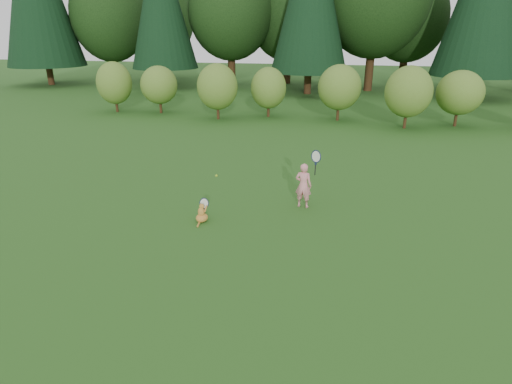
# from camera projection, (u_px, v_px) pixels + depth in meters

# --- Properties ---
(ground) EXTENTS (100.00, 100.00, 0.00)m
(ground) POSITION_uv_depth(u_px,v_px,m) (240.00, 232.00, 9.79)
(ground) COLOR #245417
(ground) RESTS_ON ground
(shrub_row) EXTENTS (28.00, 3.00, 2.80)m
(shrub_row) POSITION_uv_depth(u_px,v_px,m) (303.00, 93.00, 21.17)
(shrub_row) COLOR #587624
(shrub_row) RESTS_ON ground
(child) EXTENTS (0.66, 0.40, 1.77)m
(child) POSITION_uv_depth(u_px,v_px,m) (304.00, 184.00, 10.97)
(child) COLOR pink
(child) RESTS_ON ground
(cat) EXTENTS (0.42, 0.68, 0.63)m
(cat) POSITION_uv_depth(u_px,v_px,m) (202.00, 212.00, 10.26)
(cat) COLOR #BD6C24
(cat) RESTS_ON ground
(tennis_ball) EXTENTS (0.06, 0.06, 0.06)m
(tennis_ball) POSITION_uv_depth(u_px,v_px,m) (216.00, 176.00, 11.11)
(tennis_ball) COLOR #8FC317
(tennis_ball) RESTS_ON ground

